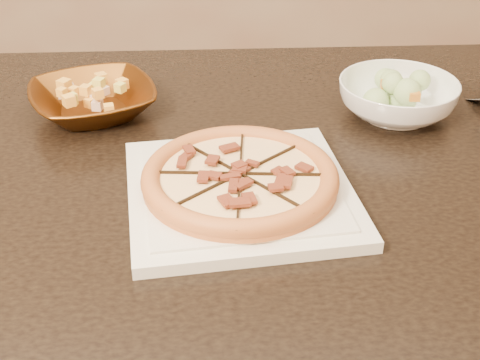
{
  "coord_description": "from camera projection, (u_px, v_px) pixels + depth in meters",
  "views": [
    {
      "loc": [
        0.24,
        -0.85,
        1.28
      ],
      "look_at": [
        0.22,
        -0.05,
        0.78
      ],
      "focal_mm": 50.0,
      "sensor_mm": 36.0,
      "label": 1
    }
  ],
  "objects": [
    {
      "name": "salad_bowl",
      "position": [
        397.0,
        99.0,
        1.17
      ],
      "size": [
        0.23,
        0.23,
        0.07
      ],
      "primitive_type": "imported",
      "rotation": [
        0.0,
        0.0,
        -0.14
      ],
      "color": "white",
      "rests_on": "dining_table"
    },
    {
      "name": "salad",
      "position": [
        400.0,
        72.0,
        1.15
      ],
      "size": [
        0.08,
        0.12,
        0.04
      ],
      "color": "#BCDC84",
      "rests_on": "salad_bowl"
    },
    {
      "name": "bronze_bowl",
      "position": [
        93.0,
        101.0,
        1.18
      ],
      "size": [
        0.29,
        0.29,
        0.05
      ],
      "primitive_type": "imported",
      "rotation": [
        0.0,
        0.0,
        0.43
      ],
      "color": "brown",
      "rests_on": "dining_table"
    },
    {
      "name": "pizza",
      "position": [
        240.0,
        178.0,
        0.95
      ],
      "size": [
        0.28,
        0.28,
        0.03
      ],
      "color": "#BB5A32",
      "rests_on": "plate"
    },
    {
      "name": "mixed_dish",
      "position": [
        90.0,
        80.0,
        1.16
      ],
      "size": [
        0.11,
        0.11,
        0.03
      ],
      "color": "#D8B094",
      "rests_on": "bronze_bowl"
    },
    {
      "name": "plate",
      "position": [
        240.0,
        191.0,
        0.96
      ],
      "size": [
        0.37,
        0.37,
        0.02
      ],
      "color": "silver",
      "rests_on": "dining_table"
    },
    {
      "name": "dining_table",
      "position": [
        199.0,
        204.0,
        1.12
      ],
      "size": [
        1.5,
        1.03,
        0.75
      ],
      "color": "black",
      "rests_on": "floor"
    }
  ]
}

